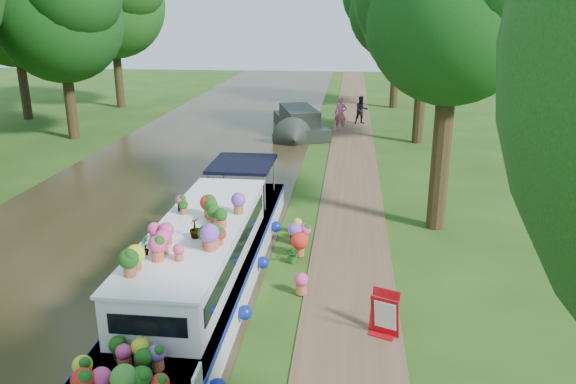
{
  "coord_description": "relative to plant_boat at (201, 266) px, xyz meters",
  "views": [
    {
      "loc": [
        1.06,
        -13.79,
        6.47
      ],
      "look_at": [
        -0.72,
        2.06,
        1.3
      ],
      "focal_mm": 35.0,
      "sensor_mm": 36.0,
      "label": 1
    }
  ],
  "objects": [
    {
      "name": "tree_near_far",
      "position": [
        6.23,
        28.38,
        6.2
      ],
      "size": [
        7.59,
        7.26,
        10.3
      ],
      "color": "black",
      "rests_on": "ground"
    },
    {
      "name": "tree_near_overhang",
      "position": [
        6.04,
        5.36,
        5.75
      ],
      "size": [
        5.52,
        5.28,
        8.99
      ],
      "color": "black",
      "rests_on": "ground"
    },
    {
      "name": "pedestrian_pink",
      "position": [
        2.75,
        19.86,
        0.11
      ],
      "size": [
        0.73,
        0.53,
        1.87
      ],
      "primitive_type": "imported",
      "rotation": [
        0.0,
        0.0,
        -0.12
      ],
      "color": "#CA537F",
      "rests_on": "towpath"
    },
    {
      "name": "tree_near_mid",
      "position": [
        6.73,
        17.38,
        5.58
      ],
      "size": [
        6.9,
        6.6,
        9.4
      ],
      "color": "black",
      "rests_on": "ground"
    },
    {
      "name": "second_boat",
      "position": [
        0.5,
        19.01,
        -0.28
      ],
      "size": [
        3.78,
        7.64,
        1.4
      ],
      "rotation": [
        0.0,
        0.0,
        0.28
      ],
      "color": "black",
      "rests_on": "canal_water"
    },
    {
      "name": "plant_boat",
      "position": [
        0.0,
        0.0,
        0.0
      ],
      "size": [
        2.29,
        13.52,
        2.31
      ],
      "color": "white",
      "rests_on": "canal_water"
    },
    {
      "name": "canal_water",
      "position": [
        -3.75,
        2.29,
        -0.84
      ],
      "size": [
        10.0,
        100.0,
        0.02
      ],
      "primitive_type": "cube",
      "color": "#2D2413",
      "rests_on": "ground"
    },
    {
      "name": "ground",
      "position": [
        2.25,
        2.29,
        -0.85
      ],
      "size": [
        100.0,
        100.0,
        0.0
      ],
      "primitive_type": "plane",
      "color": "#214310",
      "rests_on": "ground"
    },
    {
      "name": "verge_plant",
      "position": [
        1.89,
        2.22,
        -0.62
      ],
      "size": [
        0.47,
        0.42,
        0.48
      ],
      "primitive_type": "imported",
      "rotation": [
        0.0,
        0.0,
        0.13
      ],
      "color": "#215D1C",
      "rests_on": "ground"
    },
    {
      "name": "tree_far_c",
      "position": [
        -11.27,
        16.38,
        5.67
      ],
      "size": [
        7.13,
        6.82,
        9.59
      ],
      "color": "black",
      "rests_on": "ground"
    },
    {
      "name": "pedestrian_dark",
      "position": [
        3.94,
        21.96,
        -0.01
      ],
      "size": [
        0.93,
        0.8,
        1.63
      ],
      "primitive_type": "imported",
      "rotation": [
        0.0,
        0.0,
        0.26
      ],
      "color": "black",
      "rests_on": "towpath"
    },
    {
      "name": "sandwich_board",
      "position": [
        4.15,
        -1.11,
        -0.4
      ],
      "size": [
        0.64,
        0.66,
        0.94
      ],
      "rotation": [
        0.0,
        0.0,
        -0.38
      ],
      "color": "#A80C11",
      "rests_on": "towpath"
    },
    {
      "name": "towpath",
      "position": [
        3.45,
        2.29,
        -0.84
      ],
      "size": [
        2.2,
        100.0,
        0.03
      ],
      "primitive_type": "cube",
      "color": "brown",
      "rests_on": "ground"
    }
  ]
}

